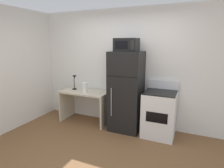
# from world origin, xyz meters

# --- Properties ---
(ground_plane) EXTENTS (12.00, 12.00, 0.00)m
(ground_plane) POSITION_xyz_m (0.00, 0.00, 0.00)
(ground_plane) COLOR brown
(wall_back_white) EXTENTS (5.00, 0.10, 2.60)m
(wall_back_white) POSITION_xyz_m (0.00, 1.70, 1.30)
(wall_back_white) COLOR white
(wall_back_white) RESTS_ON ground
(desk) EXTENTS (1.14, 0.58, 0.75)m
(desk) POSITION_xyz_m (-0.92, 1.34, 0.52)
(desk) COLOR beige
(desk) RESTS_ON ground
(desk_lamp) EXTENTS (0.14, 0.12, 0.35)m
(desk_lamp) POSITION_xyz_m (-1.23, 1.37, 0.99)
(desk_lamp) COLOR black
(desk_lamp) RESTS_ON desk
(paper_towel_roll) EXTENTS (0.11, 0.11, 0.24)m
(paper_towel_roll) POSITION_xyz_m (-0.83, 1.19, 0.87)
(paper_towel_roll) COLOR white
(paper_towel_roll) RESTS_ON desk
(refrigerator) EXTENTS (0.66, 0.61, 1.69)m
(refrigerator) POSITION_xyz_m (0.10, 1.34, 0.85)
(refrigerator) COLOR black
(refrigerator) RESTS_ON ground
(microwave) EXTENTS (0.46, 0.35, 0.26)m
(microwave) POSITION_xyz_m (0.10, 1.32, 1.82)
(microwave) COLOR black
(microwave) RESTS_ON refrigerator
(oven_range) EXTENTS (0.63, 0.61, 1.10)m
(oven_range) POSITION_xyz_m (0.82, 1.33, 0.47)
(oven_range) COLOR white
(oven_range) RESTS_ON ground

